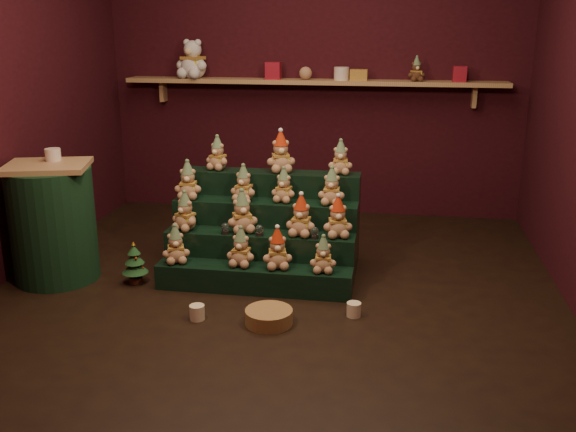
% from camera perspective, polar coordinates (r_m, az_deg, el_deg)
% --- Properties ---
extents(ground, '(4.00, 4.00, 0.00)m').
position_cam_1_polar(ground, '(4.68, -0.94, -6.26)').
color(ground, black).
rests_on(ground, ground).
extents(back_wall, '(4.00, 0.10, 2.80)m').
position_cam_1_polar(back_wall, '(6.35, 2.37, 12.88)').
color(back_wall, black).
rests_on(back_wall, ground).
extents(front_wall, '(4.00, 0.10, 2.80)m').
position_cam_1_polar(front_wall, '(2.36, -10.04, 6.01)').
color(front_wall, black).
rests_on(front_wall, ground).
extents(back_shelf, '(3.60, 0.26, 0.24)m').
position_cam_1_polar(back_shelf, '(6.18, 2.15, 11.79)').
color(back_shelf, tan).
rests_on(back_shelf, ground).
extents(riser_tier_front, '(1.40, 0.22, 0.18)m').
position_cam_1_polar(riser_tier_front, '(4.58, -3.06, -5.57)').
color(riser_tier_front, black).
rests_on(riser_tier_front, ground).
extents(riser_tier_midfront, '(1.40, 0.22, 0.36)m').
position_cam_1_polar(riser_tier_midfront, '(4.75, -2.51, -3.57)').
color(riser_tier_midfront, black).
rests_on(riser_tier_midfront, ground).
extents(riser_tier_midback, '(1.40, 0.22, 0.54)m').
position_cam_1_polar(riser_tier_midback, '(4.92, -2.00, -1.71)').
color(riser_tier_midback, black).
rests_on(riser_tier_midback, ground).
extents(riser_tier_back, '(1.40, 0.22, 0.72)m').
position_cam_1_polar(riser_tier_back, '(5.10, -1.53, 0.02)').
color(riser_tier_back, black).
rests_on(riser_tier_back, ground).
extents(teddy_0, '(0.25, 0.23, 0.27)m').
position_cam_1_polar(teddy_0, '(4.65, -9.96, -2.49)').
color(teddy_0, tan).
rests_on(teddy_0, riser_tier_front).
extents(teddy_1, '(0.21, 0.20, 0.28)m').
position_cam_1_polar(teddy_1, '(4.53, -4.20, -2.75)').
color(teddy_1, tan).
rests_on(teddy_1, riser_tier_front).
extents(teddy_2, '(0.24, 0.23, 0.29)m').
position_cam_1_polar(teddy_2, '(4.47, -0.95, -2.89)').
color(teddy_2, tan).
rests_on(teddy_2, riser_tier_front).
extents(teddy_3, '(0.20, 0.18, 0.26)m').
position_cam_1_polar(teddy_3, '(4.42, 3.15, -3.41)').
color(teddy_3, tan).
rests_on(teddy_3, riser_tier_front).
extents(teddy_4, '(0.26, 0.25, 0.29)m').
position_cam_1_polar(teddy_4, '(4.78, -9.13, 0.44)').
color(teddy_4, tan).
rests_on(teddy_4, riser_tier_midfront).
extents(teddy_5, '(0.29, 0.27, 0.31)m').
position_cam_1_polar(teddy_5, '(4.68, -4.11, 0.41)').
color(teddy_5, tan).
rests_on(teddy_5, riser_tier_midfront).
extents(teddy_6, '(0.23, 0.21, 0.30)m').
position_cam_1_polar(teddy_6, '(4.59, 1.17, 0.03)').
color(teddy_6, tan).
rests_on(teddy_6, riser_tier_midfront).
extents(teddy_7, '(0.25, 0.23, 0.29)m').
position_cam_1_polar(teddy_7, '(4.57, 4.44, -0.10)').
color(teddy_7, tan).
rests_on(teddy_7, riser_tier_midfront).
extents(teddy_8, '(0.23, 0.21, 0.29)m').
position_cam_1_polar(teddy_8, '(4.95, -8.88, 3.18)').
color(teddy_8, tan).
rests_on(teddy_8, riser_tier_midback).
extents(teddy_9, '(0.22, 0.21, 0.27)m').
position_cam_1_polar(teddy_9, '(4.84, -3.97, 2.93)').
color(teddy_9, tan).
rests_on(teddy_9, riser_tier_midback).
extents(teddy_10, '(0.21, 0.19, 0.26)m').
position_cam_1_polar(teddy_10, '(4.80, -0.38, 2.76)').
color(teddy_10, tan).
rests_on(teddy_10, riser_tier_midback).
extents(teddy_11, '(0.20, 0.18, 0.28)m').
position_cam_1_polar(teddy_11, '(4.74, 3.91, 2.66)').
color(teddy_11, tan).
rests_on(teddy_11, riser_tier_midback).
extents(teddy_12, '(0.23, 0.22, 0.26)m').
position_cam_1_polar(teddy_12, '(5.09, -6.27, 5.58)').
color(teddy_12, tan).
rests_on(teddy_12, riser_tier_back).
extents(teddy_13, '(0.27, 0.26, 0.31)m').
position_cam_1_polar(teddy_13, '(4.98, -0.65, 5.71)').
color(teddy_13, tan).
rests_on(teddy_13, riser_tier_back).
extents(teddy_14, '(0.20, 0.18, 0.26)m').
position_cam_1_polar(teddy_14, '(4.92, 4.70, 5.22)').
color(teddy_14, tan).
rests_on(teddy_14, riser_tier_back).
extents(snow_globe_a, '(0.06, 0.06, 0.08)m').
position_cam_1_polar(snow_globe_a, '(4.68, -5.61, -1.09)').
color(snow_globe_a, black).
rests_on(snow_globe_a, riser_tier_midfront).
extents(snow_globe_b, '(0.06, 0.06, 0.08)m').
position_cam_1_polar(snow_globe_b, '(4.62, -2.55, -1.27)').
color(snow_globe_b, black).
rests_on(snow_globe_b, riser_tier_midfront).
extents(snow_globe_c, '(0.06, 0.06, 0.08)m').
position_cam_1_polar(snow_globe_c, '(4.56, 2.38, -1.51)').
color(snow_globe_c, black).
rests_on(snow_globe_c, riser_tier_midfront).
extents(side_table, '(0.68, 0.61, 0.87)m').
position_cam_1_polar(side_table, '(4.98, -20.16, -0.57)').
color(side_table, tan).
rests_on(side_table, ground).
extents(table_ornament, '(0.11, 0.11, 0.09)m').
position_cam_1_polar(table_ornament, '(4.96, -20.17, 5.14)').
color(table_ornament, beige).
rests_on(table_ornament, side_table).
extents(mini_christmas_tree, '(0.19, 0.19, 0.32)m').
position_cam_1_polar(mini_christmas_tree, '(4.80, -13.47, -4.09)').
color(mini_christmas_tree, '#422217').
rests_on(mini_christmas_tree, ground).
extents(mug_left, '(0.10, 0.10, 0.10)m').
position_cam_1_polar(mug_left, '(4.20, -8.08, -8.48)').
color(mug_left, beige).
rests_on(mug_left, ground).
extents(mug_right, '(0.09, 0.09, 0.09)m').
position_cam_1_polar(mug_right, '(4.23, 5.87, -8.27)').
color(mug_right, beige).
rests_on(mug_right, ground).
extents(wicker_basket, '(0.34, 0.34, 0.09)m').
position_cam_1_polar(wicker_basket, '(4.11, -1.71, -8.94)').
color(wicker_basket, olive).
rests_on(wicker_basket, ground).
extents(white_bear, '(0.40, 0.38, 0.46)m').
position_cam_1_polar(white_bear, '(6.38, -8.47, 14.08)').
color(white_bear, silver).
rests_on(white_bear, back_shelf).
extents(brown_bear, '(0.19, 0.18, 0.22)m').
position_cam_1_polar(brown_bear, '(6.09, 11.34, 12.68)').
color(brown_bear, '#4F2D1A').
rests_on(brown_bear, back_shelf).
extents(gift_tin_red_a, '(0.14, 0.14, 0.16)m').
position_cam_1_polar(gift_tin_red_a, '(6.20, -1.30, 12.80)').
color(gift_tin_red_a, maroon).
rests_on(gift_tin_red_a, back_shelf).
extents(gift_tin_cream, '(0.14, 0.14, 0.12)m').
position_cam_1_polar(gift_tin_cream, '(6.12, 4.77, 12.50)').
color(gift_tin_cream, beige).
rests_on(gift_tin_cream, back_shelf).
extents(gift_tin_red_b, '(0.12, 0.12, 0.14)m').
position_cam_1_polar(gift_tin_red_b, '(6.13, 14.99, 12.10)').
color(gift_tin_red_b, maroon).
rests_on(gift_tin_red_b, back_shelf).
extents(shelf_plush_ball, '(0.12, 0.12, 0.12)m').
position_cam_1_polar(shelf_plush_ball, '(6.16, 1.57, 12.58)').
color(shelf_plush_ball, tan).
rests_on(shelf_plush_ball, back_shelf).
extents(scarf_gift_box, '(0.16, 0.10, 0.10)m').
position_cam_1_polar(scarf_gift_box, '(6.11, 6.30, 12.36)').
color(scarf_gift_box, orange).
rests_on(scarf_gift_box, back_shelf).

